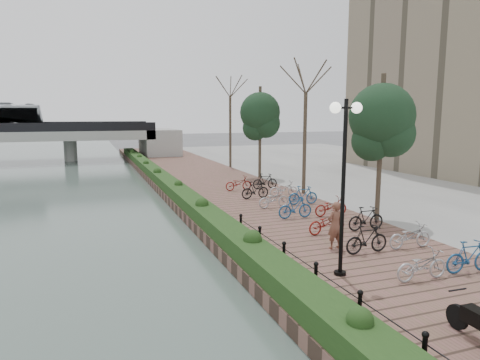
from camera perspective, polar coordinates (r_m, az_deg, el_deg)
name	(u,v)px	position (r m, az deg, el deg)	size (l,w,h in m)	color
promenade	(233,197)	(26.12, -0.88, -2.28)	(8.00, 75.00, 0.50)	brown
inland_pavement	(439,183)	(34.71, 24.97, -0.36)	(24.00, 75.00, 0.50)	gray
hedge	(170,185)	(27.56, -9.29, -0.65)	(1.10, 56.00, 0.60)	#1B3714
chain_fence	(336,291)	(11.34, 12.65, -14.26)	(0.10, 14.10, 0.70)	black
lamppost	(344,151)	(12.61, 13.76, 3.78)	(1.02, 0.32, 5.18)	black
pedestrian	(335,225)	(15.61, 12.55, -5.91)	(0.62, 0.41, 1.70)	brown
bicycle_parking	(314,207)	(20.18, 9.78, -3.60)	(2.40, 17.32, 1.00)	#ACADB0
street_trees	(335,144)	(23.06, 12.55, 4.66)	(3.20, 37.12, 6.80)	#34281F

